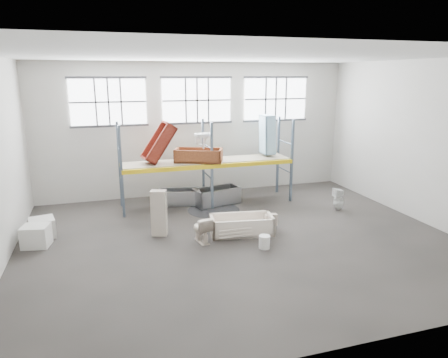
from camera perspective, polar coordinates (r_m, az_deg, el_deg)
name	(u,v)px	position (r m, az deg, el deg)	size (l,w,h in m)	color
floor	(240,241)	(11.69, 2.19, -8.66)	(12.00, 10.00, 0.10)	#49423E
ceiling	(241,53)	(10.77, 2.46, 17.18)	(12.00, 10.00, 0.10)	silver
wall_back	(197,129)	(15.74, -3.84, 6.96)	(12.00, 0.10, 5.00)	#BAB6AC
wall_front	(350,211)	(6.55, 17.18, -4.26)	(12.00, 0.10, 5.00)	#B0ACA3
wall_right	(424,142)	(14.13, 26.22, 4.67)	(0.10, 10.00, 5.00)	#ACA89F
window_left	(108,102)	(15.11, -15.89, 10.34)	(2.60, 0.04, 1.60)	white
window_mid	(197,100)	(15.53, -3.81, 10.94)	(2.60, 0.04, 1.60)	white
window_right	(275,99)	(16.56, 7.23, 11.07)	(2.60, 0.04, 1.60)	white
rack_upright_la	(122,172)	(13.40, -14.17, 0.90)	(0.08, 0.08, 3.00)	slate
rack_upright_lb	(119,165)	(14.57, -14.45, 1.94)	(0.08, 0.08, 3.00)	slate
rack_upright_ma	(212,166)	(13.86, -1.71, 1.77)	(0.08, 0.08, 3.00)	slate
rack_upright_mb	(203,160)	(14.99, -2.93, 2.73)	(0.08, 0.08, 3.00)	slate
rack_upright_ra	(292,161)	(14.92, 9.48, 2.49)	(0.08, 0.08, 3.00)	slate
rack_upright_rb	(278,155)	(15.98, 7.57, 3.34)	(0.08, 0.08, 3.00)	slate
rack_beam_front	(212,166)	(13.86, -1.71, 1.77)	(6.00, 0.10, 0.14)	yellow
rack_beam_back	(203,160)	(14.99, -2.93, 2.73)	(6.00, 0.10, 0.14)	yellow
shelf_deck	(207,161)	(14.41, -2.35, 2.58)	(5.90, 1.10, 0.03)	gray
wet_patch	(214,210)	(14.08, -1.44, -4.36)	(1.80, 1.80, 0.00)	black
bathtub_beige	(241,225)	(11.98, 2.47, -6.44)	(1.82, 0.86, 0.53)	white
cistern_spare	(271,220)	(12.41, 6.58, -5.70)	(0.38, 0.18, 0.36)	beige
sink_in_tub	(248,225)	(12.26, 3.33, -6.50)	(0.42, 0.42, 0.15)	beige
toilet_beige	(202,229)	(11.38, -3.16, -7.04)	(0.41, 0.73, 0.74)	#F2E0CC
cistern_tall	(159,213)	(11.88, -9.09, -4.73)	(0.43, 0.28, 1.34)	#C1B19F
toilet_white	(339,199)	(14.54, 15.76, -2.72)	(0.35, 0.35, 0.77)	white
steel_tub_left	(179,197)	(14.73, -6.31, -2.50)	(1.46, 0.68, 0.54)	#B4B8BD
steel_tub_right	(217,196)	(14.66, -1.02, -2.37)	(1.63, 0.76, 0.60)	#AAADB2
rust_tub_flat	(199,155)	(14.14, -3.58, 3.33)	(1.61, 0.76, 0.45)	brown
rust_tub_tilted	(159,143)	(14.00, -9.12, 5.04)	(1.47, 0.69, 0.41)	maroon
sink_on_shelf	(204,148)	(14.01, -2.89, 4.38)	(0.62, 0.48, 0.55)	silver
blue_tub_upright	(267,134)	(15.17, 6.09, 6.24)	(1.43, 0.67, 0.40)	#A8DAF8
bucket	(264,242)	(11.09, 5.69, -8.77)	(0.30, 0.30, 0.35)	white
carton_near	(36,236)	(12.22, -24.83, -7.26)	(0.69, 0.59, 0.59)	silver
carton_far	(42,228)	(12.83, -24.11, -6.26)	(0.66, 0.66, 0.55)	beige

